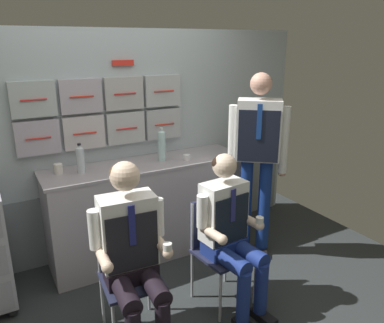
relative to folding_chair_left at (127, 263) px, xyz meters
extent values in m
cube|color=#ACBBC1|center=(0.31, 1.17, 0.56)|extent=(4.20, 0.06, 2.15)
cube|color=gray|center=(0.31, 1.13, -0.18)|extent=(4.12, 0.01, 0.68)
cube|color=#B2A9B9|center=(-0.36, 1.11, 0.73)|extent=(0.37, 0.06, 0.30)
cylinder|color=red|center=(-0.36, 1.07, 0.73)|extent=(0.21, 0.01, 0.01)
cube|color=silver|center=(0.03, 1.11, 0.73)|extent=(0.37, 0.06, 0.30)
cylinder|color=red|center=(0.03, 1.07, 0.73)|extent=(0.21, 0.01, 0.01)
cube|color=#B7BBBC|center=(0.43, 1.11, 0.73)|extent=(0.37, 0.06, 0.30)
cylinder|color=red|center=(0.43, 1.07, 0.73)|extent=(0.21, 0.01, 0.01)
cube|color=#A8ACB0|center=(0.82, 1.11, 0.73)|extent=(0.37, 0.06, 0.30)
cylinder|color=red|center=(0.82, 1.07, 0.73)|extent=(0.21, 0.01, 0.01)
cube|color=#ABB7B6|center=(-0.36, 1.11, 1.05)|extent=(0.37, 0.06, 0.30)
cylinder|color=red|center=(-0.36, 1.07, 1.05)|extent=(0.21, 0.01, 0.01)
cube|color=#B2ABB8|center=(0.03, 1.11, 1.05)|extent=(0.37, 0.06, 0.30)
cylinder|color=red|center=(0.03, 1.07, 1.05)|extent=(0.21, 0.01, 0.01)
cube|color=#B0B0AD|center=(0.43, 1.11, 1.05)|extent=(0.37, 0.06, 0.30)
cylinder|color=red|center=(0.43, 1.07, 1.05)|extent=(0.21, 0.01, 0.01)
cube|color=#B0B6B8|center=(0.82, 1.11, 1.05)|extent=(0.37, 0.06, 0.30)
cylinder|color=red|center=(0.82, 1.07, 1.05)|extent=(0.21, 0.01, 0.01)
cube|color=red|center=(0.44, 1.12, 1.33)|extent=(0.20, 0.02, 0.05)
cube|color=#AEA6AD|center=(0.53, 0.88, -0.06)|extent=(1.88, 0.52, 0.91)
cube|color=#9E979D|center=(0.53, 0.88, 0.41)|extent=(1.92, 0.53, 0.03)
sphere|color=black|center=(-0.76, 0.52, -0.48)|extent=(0.07, 0.07, 0.07)
sphere|color=black|center=(-0.76, 1.07, -0.48)|extent=(0.07, 0.07, 0.07)
cylinder|color=#A8AAAF|center=(0.16, -0.29, -0.31)|extent=(0.02, 0.02, 0.42)
cylinder|color=#A8AAAF|center=(-0.17, 0.10, -0.31)|extent=(0.02, 0.02, 0.42)
cylinder|color=#A8AAAF|center=(0.19, 0.07, -0.31)|extent=(0.02, 0.02, 0.42)
cube|color=#20233B|center=(-0.01, -0.10, -0.09)|extent=(0.43, 0.43, 0.02)
cube|color=#20233B|center=(0.01, 0.09, 0.12)|extent=(0.37, 0.05, 0.40)
cylinder|color=#A8AAAF|center=(-0.17, 0.10, 0.12)|extent=(0.02, 0.02, 0.40)
cylinder|color=#A8AAAF|center=(0.19, 0.07, 0.12)|extent=(0.02, 0.02, 0.40)
cylinder|color=black|center=(-0.12, -0.27, -0.03)|extent=(0.16, 0.40, 0.13)
cylinder|color=black|center=(0.08, -0.28, -0.03)|extent=(0.16, 0.40, 0.13)
cube|color=black|center=(-0.01, -0.10, -0.02)|extent=(0.37, 0.23, 0.12)
cube|color=white|center=(-0.01, -0.08, 0.29)|extent=(0.39, 0.24, 0.50)
cube|color=black|center=(-0.01, -0.18, 0.25)|extent=(0.34, 0.04, 0.40)
cube|color=navy|center=(-0.01, -0.19, 0.38)|extent=(0.04, 0.01, 0.28)
cylinder|color=white|center=(-0.22, -0.06, 0.35)|extent=(0.08, 0.08, 0.27)
cylinder|color=beige|center=(-0.21, -0.17, 0.19)|extent=(0.09, 0.25, 0.07)
sphere|color=beige|center=(-0.22, -0.29, 0.19)|extent=(0.08, 0.08, 0.08)
cylinder|color=white|center=(0.21, -0.09, 0.35)|extent=(0.08, 0.08, 0.27)
cylinder|color=beige|center=(0.18, -0.20, 0.19)|extent=(0.09, 0.25, 0.07)
sphere|color=beige|center=(0.17, -0.31, 0.19)|extent=(0.08, 0.08, 0.08)
cylinder|color=white|center=(0.17, -0.31, 0.23)|extent=(0.06, 0.06, 0.06)
sphere|color=beige|center=(-0.01, -0.08, 0.68)|extent=(0.20, 0.20, 0.20)
ellipsoid|color=brown|center=(0.00, -0.06, 0.70)|extent=(0.21, 0.19, 0.14)
cylinder|color=#A8AAAF|center=(0.60, -0.32, -0.31)|extent=(0.02, 0.02, 0.42)
cylinder|color=#A8AAAF|center=(0.96, -0.27, -0.31)|extent=(0.02, 0.02, 0.42)
cylinder|color=#A8AAAF|center=(0.56, 0.04, -0.31)|extent=(0.02, 0.02, 0.42)
cylinder|color=#A8AAAF|center=(0.91, 0.08, -0.31)|extent=(0.02, 0.02, 0.42)
cube|color=#20233B|center=(0.76, -0.12, -0.09)|extent=(0.44, 0.44, 0.02)
cube|color=#20233B|center=(0.74, 0.07, 0.12)|extent=(0.37, 0.07, 0.40)
cylinder|color=#A8AAAF|center=(0.56, 0.04, 0.12)|extent=(0.02, 0.02, 0.40)
cylinder|color=#A8AAAF|center=(0.91, 0.08, 0.12)|extent=(0.02, 0.02, 0.40)
cube|color=black|center=(0.89, -0.47, -0.49)|extent=(0.11, 0.23, 0.06)
cylinder|color=navy|center=(0.71, -0.45, -0.25)|extent=(0.10, 0.10, 0.41)
cylinder|color=navy|center=(0.88, -0.43, -0.25)|extent=(0.10, 0.10, 0.41)
cylinder|color=navy|center=(0.69, -0.29, -0.03)|extent=(0.17, 0.38, 0.13)
cylinder|color=navy|center=(0.87, -0.27, -0.03)|extent=(0.17, 0.38, 0.13)
cube|color=navy|center=(0.76, -0.12, -0.02)|extent=(0.35, 0.24, 0.12)
cube|color=white|center=(0.75, -0.10, 0.27)|extent=(0.37, 0.23, 0.46)
cube|color=black|center=(0.77, -0.20, 0.24)|extent=(0.32, 0.05, 0.37)
cube|color=navy|center=(0.77, -0.20, 0.36)|extent=(0.04, 0.01, 0.26)
cylinder|color=white|center=(0.55, -0.12, 0.33)|extent=(0.08, 0.08, 0.25)
cylinder|color=beige|center=(0.58, -0.22, 0.18)|extent=(0.09, 0.24, 0.07)
sphere|color=beige|center=(0.60, -0.32, 0.18)|extent=(0.08, 0.08, 0.08)
cylinder|color=white|center=(0.96, -0.07, 0.33)|extent=(0.08, 0.08, 0.25)
cylinder|color=beige|center=(0.95, -0.18, 0.18)|extent=(0.09, 0.24, 0.07)
sphere|color=beige|center=(0.96, -0.28, 0.18)|extent=(0.08, 0.08, 0.08)
cylinder|color=white|center=(0.96, -0.28, 0.22)|extent=(0.06, 0.06, 0.06)
sphere|color=beige|center=(0.75, -0.10, 0.64)|extent=(0.18, 0.18, 0.18)
ellipsoid|color=black|center=(0.75, -0.08, 0.65)|extent=(0.20, 0.18, 0.13)
cube|color=black|center=(1.35, 0.42, -0.49)|extent=(0.22, 0.24, 0.06)
cube|color=black|center=(1.51, 0.29, -0.49)|extent=(0.22, 0.24, 0.06)
cylinder|color=navy|center=(1.38, 0.44, 0.00)|extent=(0.12, 0.12, 0.91)
cylinder|color=navy|center=(1.52, 0.32, 0.00)|extent=(0.12, 0.12, 0.91)
cube|color=white|center=(1.45, 0.38, 0.74)|extent=(0.45, 0.42, 0.56)
cube|color=black|center=(1.38, 0.29, 0.70)|extent=(0.29, 0.24, 0.47)
cube|color=navy|center=(1.37, 0.28, 0.84)|extent=(0.04, 0.03, 0.31)
cylinder|color=white|center=(1.26, 0.53, 0.65)|extent=(0.08, 0.08, 0.62)
sphere|color=tan|center=(1.26, 0.53, 0.34)|extent=(0.08, 0.08, 0.08)
cylinder|color=white|center=(1.63, 0.23, 0.65)|extent=(0.08, 0.08, 0.62)
sphere|color=tan|center=(1.63, 0.23, 0.34)|extent=(0.08, 0.08, 0.08)
sphere|color=tan|center=(1.45, 0.38, 1.16)|extent=(0.20, 0.20, 0.20)
ellipsoid|color=black|center=(1.46, 0.39, 1.17)|extent=(0.26, 0.26, 0.14)
cylinder|color=silver|center=(-0.07, 0.89, 0.53)|extent=(0.07, 0.07, 0.22)
cone|color=silver|center=(-0.07, 0.89, 0.66)|extent=(0.07, 0.07, 0.02)
cylinder|color=black|center=(-0.07, 0.89, 0.68)|extent=(0.03, 0.03, 0.02)
cylinder|color=silver|center=(0.69, 0.87, 0.56)|extent=(0.07, 0.07, 0.28)
cone|color=silver|center=(0.69, 0.87, 0.71)|extent=(0.07, 0.07, 0.02)
cylinder|color=silver|center=(0.69, 0.87, 0.74)|extent=(0.03, 0.03, 0.02)
cylinder|color=white|center=(-0.24, 0.97, 0.47)|extent=(0.07, 0.07, 0.08)
cylinder|color=#382114|center=(-0.24, 0.97, 0.50)|extent=(0.06, 0.06, 0.01)
cylinder|color=white|center=(0.90, 0.76, 0.45)|extent=(0.07, 0.07, 0.06)
cylinder|color=#382114|center=(0.90, 0.76, 0.47)|extent=(0.06, 0.06, 0.01)
camera|label=1|loc=(-0.76, -2.30, 1.51)|focal=35.62mm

